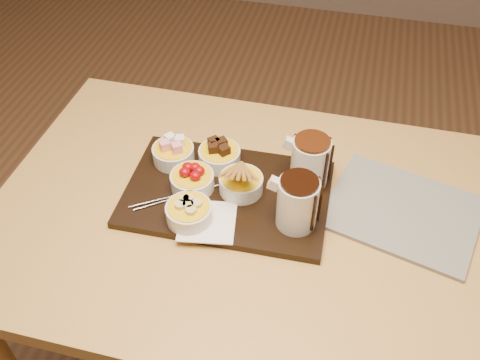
% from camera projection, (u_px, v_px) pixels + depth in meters
% --- Properties ---
extents(dining_table, '(1.20, 0.80, 0.75)m').
position_uv_depth(dining_table, '(257.00, 240.00, 1.26)').
color(dining_table, '#C09247').
rests_on(dining_table, ground).
extents(serving_board, '(0.47, 0.31, 0.02)m').
position_uv_depth(serving_board, '(227.00, 194.00, 1.22)').
color(serving_board, black).
rests_on(serving_board, dining_table).
extents(napkin, '(0.14, 0.14, 0.00)m').
position_uv_depth(napkin, '(207.00, 221.00, 1.15)').
color(napkin, white).
rests_on(napkin, serving_board).
extents(bowl_marshmallows, '(0.10, 0.10, 0.04)m').
position_uv_depth(bowl_marshmallows, '(173.00, 154.00, 1.28)').
color(bowl_marshmallows, silver).
rests_on(bowl_marshmallows, serving_board).
extents(bowl_cake, '(0.10, 0.10, 0.04)m').
position_uv_depth(bowl_cake, '(220.00, 156.00, 1.27)').
color(bowl_cake, silver).
rests_on(bowl_cake, serving_board).
extents(bowl_strawberries, '(0.10, 0.10, 0.04)m').
position_uv_depth(bowl_strawberries, '(192.00, 181.00, 1.21)').
color(bowl_strawberries, silver).
rests_on(bowl_strawberries, serving_board).
extents(bowl_biscotti, '(0.10, 0.10, 0.04)m').
position_uv_depth(bowl_biscotti, '(241.00, 184.00, 1.21)').
color(bowl_biscotti, silver).
rests_on(bowl_biscotti, serving_board).
extents(bowl_bananas, '(0.10, 0.10, 0.04)m').
position_uv_depth(bowl_bananas, '(189.00, 213.00, 1.14)').
color(bowl_bananas, silver).
rests_on(bowl_bananas, serving_board).
extents(pitcher_dark_chocolate, '(0.09, 0.09, 0.12)m').
position_uv_depth(pitcher_dark_chocolate, '(297.00, 203.00, 1.11)').
color(pitcher_dark_chocolate, silver).
rests_on(pitcher_dark_chocolate, serving_board).
extents(pitcher_milk_chocolate, '(0.09, 0.09, 0.12)m').
position_uv_depth(pitcher_milk_chocolate, '(310.00, 163.00, 1.20)').
color(pitcher_milk_chocolate, silver).
rests_on(pitcher_milk_chocolate, serving_board).
extents(fondue_skewers, '(0.17, 0.23, 0.01)m').
position_uv_depth(fondue_skewers, '(185.00, 193.00, 1.21)').
color(fondue_skewers, silver).
rests_on(fondue_skewers, serving_board).
extents(newspaper, '(0.38, 0.33, 0.01)m').
position_uv_depth(newspaper, '(402.00, 211.00, 1.19)').
color(newspaper, beige).
rests_on(newspaper, dining_table).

